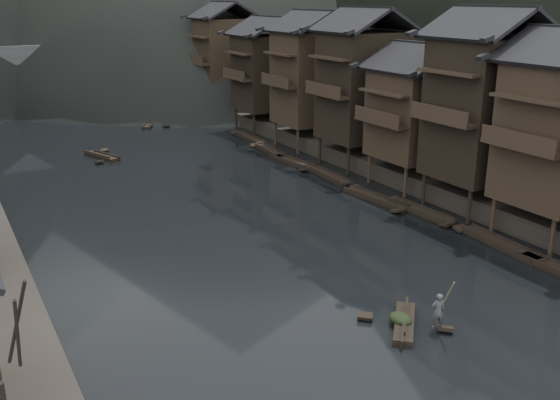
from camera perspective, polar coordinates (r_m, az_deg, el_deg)
water at (r=36.01m, az=4.80°, el=-7.72°), size 300.00×300.00×0.00m
right_bank at (r=86.69m, az=9.34°, el=8.13°), size 40.00×200.00×1.80m
stilt_houses at (r=58.78m, az=8.47°, el=11.35°), size 9.00×67.60×15.25m
moored_sampans at (r=54.08m, az=6.62°, el=1.42°), size 2.94×48.79×0.47m
midriver_boats at (r=80.21m, az=-15.12°, el=6.43°), size 12.78×32.62×0.45m
stone_bridge at (r=100.93m, az=-19.02°, el=11.21°), size 40.00×6.00×9.00m
hero_sampan at (r=32.24m, az=11.31°, el=-10.92°), size 3.57×3.83×0.43m
cargo_heap at (r=32.01m, az=10.99°, el=-10.06°), size 0.99×1.29×0.59m
boatman at (r=31.61m, az=14.28°, el=-9.43°), size 0.79×0.68×1.84m
bamboo_pole at (r=30.61m, az=14.95°, el=-4.87°), size 0.59×1.90×3.53m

